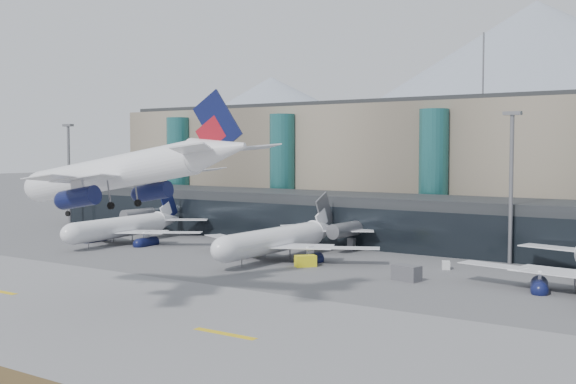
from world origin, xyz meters
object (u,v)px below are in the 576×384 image
object	(u,v)px
lightmast_mid	(511,178)
jet_parked_mid	(286,231)
jet_parked_left	(131,220)
lightmast_left	(69,169)
veh_h	(306,261)
veh_f	(91,225)
hero_jet	(135,161)
veh_c	(407,273)
veh_g	(446,265)
veh_b	(251,248)

from	to	relation	value
lightmast_mid	jet_parked_mid	world-z (taller)	lightmast_mid
jet_parked_left	jet_parked_mid	world-z (taller)	jet_parked_mid
lightmast_left	veh_h	distance (m)	86.38
veh_f	veh_h	distance (m)	75.96
lightmast_mid	hero_jet	world-z (taller)	lightmast_mid
veh_c	veh_f	xyz separation A→B (m)	(-93.03, 20.01, -0.18)
hero_jet	lightmast_mid	bearing A→B (deg)	58.20
lightmast_mid	veh_f	bearing A→B (deg)	-177.66
jet_parked_left	veh_c	bearing A→B (deg)	-103.85
jet_parked_mid	veh_c	world-z (taller)	jet_parked_mid
veh_g	veh_c	bearing A→B (deg)	-28.14
veh_f	hero_jet	bearing A→B (deg)	-125.58
jet_parked_mid	veh_c	xyz separation A→B (m)	(27.54, -8.69, -3.57)
veh_b	veh_c	size ratio (longest dim) A/B	0.55
hero_jet	veh_g	xyz separation A→B (m)	(21.17, 47.33, -17.22)
veh_h	lightmast_mid	bearing A→B (deg)	-11.85
hero_jet	jet_parked_left	bearing A→B (deg)	131.33
veh_b	veh_h	world-z (taller)	veh_h
veh_h	jet_parked_mid	bearing A→B (deg)	91.16
lightmast_mid	veh_h	world-z (taller)	lightmast_mid
lightmast_mid	hero_jet	xyz separation A→B (m)	(-28.04, -58.26, 3.42)
jet_parked_left	jet_parked_mid	size ratio (longest dim) A/B	0.95
lightmast_left	veh_b	distance (m)	67.00
hero_jet	veh_b	world-z (taller)	hero_jet
veh_h	hero_jet	bearing A→B (deg)	-143.05
veh_f	veh_g	xyz separation A→B (m)	(93.77, -6.82, -0.35)
lightmast_mid	hero_jet	size ratio (longest dim) A/B	0.70
jet_parked_mid	lightmast_left	bearing A→B (deg)	79.31
lightmast_left	veh_g	xyz separation A→B (m)	(103.13, -7.93, -13.80)
veh_b	veh_c	distance (m)	39.25
lightmast_mid	jet_parked_left	size ratio (longest dim) A/B	0.70
lightmast_left	jet_parked_left	distance (m)	38.86
lightmast_mid	hero_jet	distance (m)	64.75
lightmast_left	hero_jet	bearing A→B (deg)	-33.99
lightmast_left	jet_parked_mid	distance (m)	76.49
lightmast_left	jet_parked_left	size ratio (longest dim) A/B	0.70
jet_parked_mid	veh_c	size ratio (longest dim) A/B	9.37
lightmast_mid	veh_c	bearing A→B (deg)	-107.53
hero_jet	jet_parked_mid	distance (m)	45.36
hero_jet	veh_f	size ratio (longest dim) A/B	10.51
veh_c	veh_g	xyz separation A→B (m)	(0.75, 13.18, -0.53)
hero_jet	jet_parked_mid	world-z (taller)	hero_jet
veh_g	veh_h	distance (m)	22.75
hero_jet	jet_parked_left	size ratio (longest dim) A/B	0.99
jet_parked_mid	veh_h	xyz separation A→B (m)	(8.36, -6.47, -3.78)
lightmast_mid	veh_h	bearing A→B (deg)	-140.75
lightmast_left	veh_f	world-z (taller)	lightmast_left
lightmast_left	veh_f	distance (m)	16.42
veh_f	veh_h	xyz separation A→B (m)	(73.84, -17.79, -0.03)
veh_c	veh_g	distance (m)	13.21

